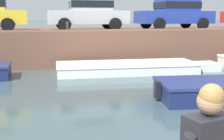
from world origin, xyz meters
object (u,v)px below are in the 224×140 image
at_px(boat_moored_central_white, 133,67).
at_px(car_right_inner_blue, 175,13).
at_px(car_centre_silver, 89,13).
at_px(mooring_bollard_mid, 68,26).

xyz_separation_m(boat_moored_central_white, car_right_inner_blue, (3.31, 3.10, 2.29)).
bearing_deg(boat_moored_central_white, car_centre_silver, 112.70).
height_order(boat_moored_central_white, mooring_bollard_mid, mooring_bollard_mid).
bearing_deg(car_right_inner_blue, car_centre_silver, -179.97).
bearing_deg(mooring_bollard_mid, boat_moored_central_white, -38.05).
bearing_deg(car_right_inner_blue, mooring_bollard_mid, -168.60).
bearing_deg(car_centre_silver, boat_moored_central_white, -67.30).
relative_size(boat_moored_central_white, car_centre_silver, 1.79).
relative_size(boat_moored_central_white, mooring_bollard_mid, 15.69).
bearing_deg(mooring_bollard_mid, car_centre_silver, 44.69).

